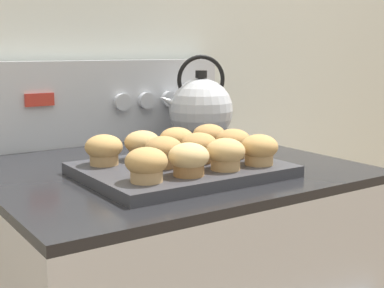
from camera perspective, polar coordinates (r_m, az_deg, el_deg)
wall_back at (r=1.47m, az=-11.16°, el=11.98°), size 8.00×0.05×2.40m
control_panel at (r=1.43m, az=-9.98°, el=4.43°), size 0.73×0.07×0.22m
muffin_pan at (r=1.06m, az=-1.15°, el=-2.76°), size 0.38×0.30×0.02m
muffin_r0_c0 at (r=0.92m, az=-4.89°, el=-2.18°), size 0.07×0.07×0.06m
muffin_r0_c1 at (r=0.96m, az=-0.35°, el=-1.62°), size 0.07×0.07×0.06m
muffin_r0_c2 at (r=1.01m, az=3.61°, el=-1.05°), size 0.07×0.07×0.06m
muffin_r0_c3 at (r=1.06m, az=7.18°, el=-0.57°), size 0.07×0.07×0.06m
muffin_r1_c1 at (r=1.03m, az=-3.05°, el=-0.79°), size 0.07×0.07×0.06m
muffin_r1_c2 at (r=1.07m, az=0.77°, el=-0.34°), size 0.07×0.07×0.06m
muffin_r1_c3 at (r=1.12m, az=4.41°, el=0.12°), size 0.07×0.07×0.06m
muffin_r2_c0 at (r=1.06m, az=-9.38°, el=-0.58°), size 0.07×0.07×0.06m
muffin_r2_c1 at (r=1.10m, az=-5.31°, el=-0.09°), size 0.07×0.07×0.06m
muffin_r2_c2 at (r=1.14m, az=-1.64°, el=0.32°), size 0.07×0.07×0.06m
muffin_r2_c3 at (r=1.19m, az=1.84°, el=0.73°), size 0.07×0.07×0.06m
tea_kettle at (r=1.42m, az=0.91°, el=3.76°), size 0.21×0.17×0.23m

